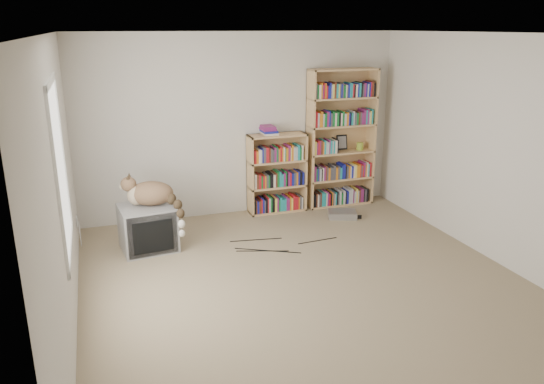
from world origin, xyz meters
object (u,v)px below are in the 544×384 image
object	(u,v)px
crt_tv	(148,228)
dvd_player	(342,214)
cat	(155,197)
bookcase_short	(276,176)
bookcase_tall	(340,142)

from	to	relation	value
crt_tv	dvd_player	world-z (taller)	crt_tv
crt_tv	dvd_player	xyz separation A→B (m)	(2.69, 0.24, -0.22)
crt_tv	dvd_player	size ratio (longest dim) A/B	1.74
crt_tv	cat	size ratio (longest dim) A/B	0.91
cat	dvd_player	xyz separation A→B (m)	(2.58, 0.27, -0.60)
cat	bookcase_short	size ratio (longest dim) A/B	0.66
cat	bookcase_tall	bearing A→B (deg)	29.47
cat	bookcase_tall	size ratio (longest dim) A/B	0.37
crt_tv	bookcase_tall	size ratio (longest dim) A/B	0.34
bookcase_short	crt_tv	bearing A→B (deg)	-156.90
cat	bookcase_tall	distance (m)	2.92
cat	bookcase_short	xyz separation A→B (m)	(1.80, 0.84, -0.13)
bookcase_short	bookcase_tall	bearing A→B (deg)	0.08
dvd_player	cat	bearing A→B (deg)	-153.96
cat	dvd_player	world-z (taller)	cat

